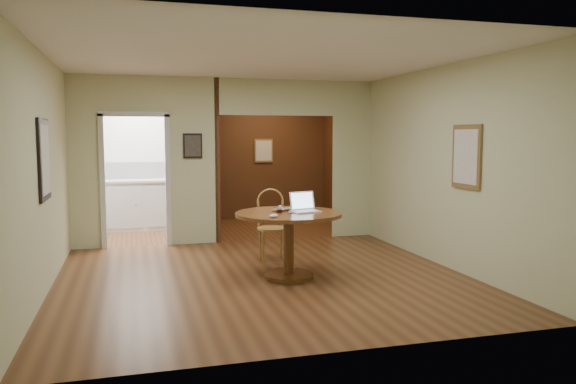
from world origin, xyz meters
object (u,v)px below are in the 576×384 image
object	(u,v)px
open_laptop	(304,206)
closed_laptop	(288,210)
dining_table	(289,229)
chair	(272,221)

from	to	relation	value
open_laptop	closed_laptop	bearing A→B (deg)	135.17
dining_table	open_laptop	xyz separation A→B (m)	(0.21, 0.03, 0.28)
chair	open_laptop	bearing A→B (deg)	-76.59
chair	open_laptop	world-z (taller)	open_laptop
dining_table	closed_laptop	world-z (taller)	closed_laptop
dining_table	chair	world-z (taller)	chair
closed_laptop	chair	bearing A→B (deg)	61.96
open_laptop	dining_table	bearing A→B (deg)	172.70
chair	closed_laptop	distance (m)	0.96
dining_table	closed_laptop	bearing A→B (deg)	79.30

